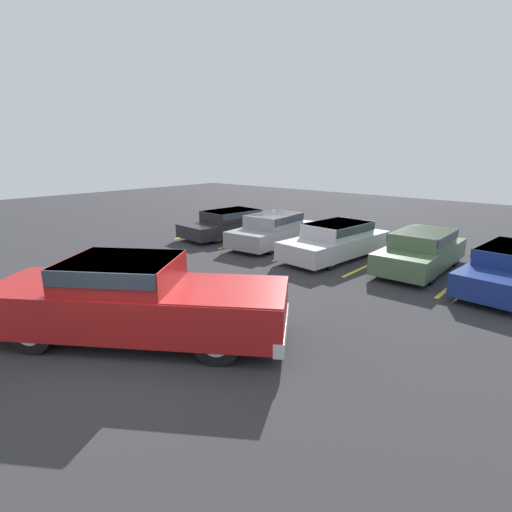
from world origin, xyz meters
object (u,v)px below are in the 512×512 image
object	(u,v)px
parked_sedan_b	(273,229)
parked_sedan_d	(421,250)
parked_sedan_c	(336,239)
pickup_truck	(139,299)
parked_sedan_a	(230,222)

from	to	relation	value
parked_sedan_b	parked_sedan_d	world-z (taller)	parked_sedan_b
parked_sedan_d	parked_sedan_c	bearing A→B (deg)	-81.45
parked_sedan_b	parked_sedan_d	size ratio (longest dim) A/B	1.01
pickup_truck	parked_sedan_d	distance (m)	9.32
parked_sedan_c	pickup_truck	bearing A→B (deg)	7.09
pickup_truck	parked_sedan_b	distance (m)	9.08
parked_sedan_c	parked_sedan_b	bearing A→B (deg)	-85.22
pickup_truck	parked_sedan_c	distance (m)	8.46
parked_sedan_a	pickup_truck	bearing A→B (deg)	39.21
pickup_truck	parked_sedan_a	world-z (taller)	pickup_truck
parked_sedan_a	parked_sedan_d	bearing A→B (deg)	96.69
parked_sedan_a	parked_sedan_b	bearing A→B (deg)	90.95
pickup_truck	parked_sedan_b	bearing A→B (deg)	76.70
pickup_truck	parked_sedan_c	size ratio (longest dim) A/B	1.29
pickup_truck	parked_sedan_d	bearing A→B (deg)	39.27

